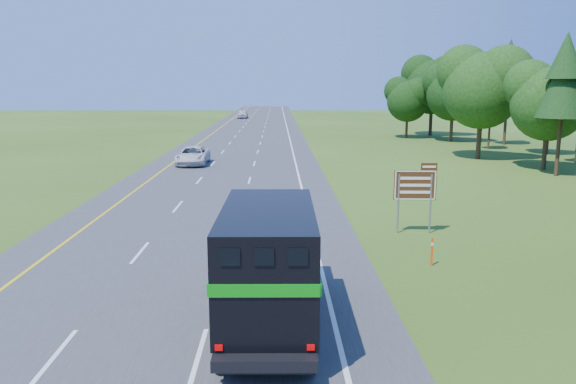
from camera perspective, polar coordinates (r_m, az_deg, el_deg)
name	(u,v)px	position (r m, az deg, el deg)	size (l,w,h in m)	color
road	(242,149)	(61.89, -4.70, 4.39)	(15.00, 260.00, 0.04)	#38383A
lane_markings	(242,149)	(61.89, -4.70, 4.41)	(11.15, 260.00, 0.01)	yellow
horse_truck	(269,260)	(16.10, -1.96, -6.92)	(2.64, 8.02, 3.53)	black
white_suv	(193,156)	(49.86, -9.64, 3.67)	(2.57, 5.58, 1.55)	silver
far_car	(243,114)	(120.40, -4.64, 7.88)	(2.05, 5.10, 1.74)	silver
exit_sign	(416,188)	(26.67, 12.86, 0.41)	(1.96, 0.17, 3.33)	gray
delineator	(432,251)	(22.32, 14.42, -5.80)	(0.09, 0.05, 1.10)	#FF4B0D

